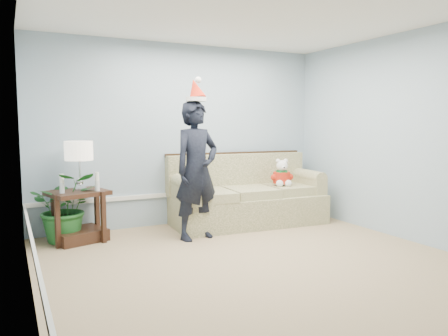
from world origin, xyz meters
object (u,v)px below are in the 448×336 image
Objects in this scene: table_lamp at (79,153)px; side_table at (79,222)px; houseplant at (66,207)px; man at (197,171)px; teddy_bear at (282,176)px; sofa at (246,199)px.

side_table is at bearing -130.92° from table_lamp.
side_table is at bearing -25.05° from houseplant.
table_lamp is 0.35× the size of man.
side_table is 0.45× the size of man.
table_lamp is 1.49× the size of teddy_bear.
man is (1.43, -0.55, 0.65)m from side_table.
teddy_bear reaches higher than houseplant.
sofa is 2.60m from houseplant.
man reaches higher than sofa.
man is 1.61m from teddy_bear.
sofa is 2.85× the size of side_table.
table_lamp is (0.04, 0.04, 0.89)m from side_table.
teddy_bear is at bearing -12.35° from sofa.
houseplant is 1.75m from man.
man reaches higher than side_table.
sofa is at bearing -2.89° from houseplant.
houseplant is 0.50× the size of man.
side_table is at bearing -168.59° from teddy_bear.
sofa is 3.69× the size of table_lamp.
table_lamp reaches higher than side_table.
man is at bearing -152.42° from teddy_bear.
sofa is 2.45m from side_table.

